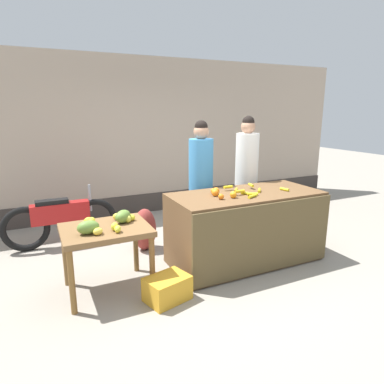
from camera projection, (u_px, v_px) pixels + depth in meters
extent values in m
plane|color=gray|center=(209.00, 267.00, 4.28)|extent=(24.00, 24.00, 0.00)
cube|color=tan|center=(141.00, 137.00, 6.35)|extent=(8.90, 0.20, 2.88)
cube|color=#3F3833|center=(145.00, 203.00, 6.55)|extent=(8.90, 0.04, 0.36)
cube|color=brown|center=(245.00, 227.00, 4.39)|extent=(1.94, 0.86, 0.92)
cube|color=brown|center=(266.00, 239.00, 4.00)|extent=(1.94, 0.03, 0.86)
cube|color=brown|center=(106.00, 230.00, 3.59)|extent=(0.91, 0.72, 0.06)
cylinder|color=brown|center=(72.00, 282.00, 3.24)|extent=(0.06, 0.06, 0.67)
cylinder|color=brown|center=(152.00, 266.00, 3.57)|extent=(0.06, 0.06, 0.67)
cylinder|color=brown|center=(65.00, 257.00, 3.78)|extent=(0.06, 0.06, 0.67)
cylinder|color=brown|center=(136.00, 245.00, 4.12)|extent=(0.06, 0.06, 0.67)
cylinder|color=gold|center=(259.00, 190.00, 4.33)|extent=(0.12, 0.13, 0.04)
cylinder|color=yellow|center=(253.00, 194.00, 4.15)|extent=(0.13, 0.09, 0.04)
cylinder|color=gold|center=(284.00, 189.00, 4.39)|extent=(0.06, 0.13, 0.04)
cylinder|color=gold|center=(236.00, 190.00, 4.35)|extent=(0.11, 0.12, 0.04)
cylinder|color=gold|center=(252.00, 196.00, 4.04)|extent=(0.16, 0.09, 0.04)
cylinder|color=gold|center=(247.00, 193.00, 4.18)|extent=(0.12, 0.14, 0.04)
cylinder|color=gold|center=(251.00, 185.00, 4.49)|extent=(0.06, 0.13, 0.04)
cylinder|color=gold|center=(240.00, 191.00, 4.15)|extent=(0.13, 0.04, 0.04)
cylinder|color=yellow|center=(228.00, 187.00, 4.39)|extent=(0.12, 0.04, 0.04)
sphere|color=orange|center=(216.00, 191.00, 4.20)|extent=(0.09, 0.09, 0.09)
sphere|color=orange|center=(214.00, 192.00, 4.16)|extent=(0.07, 0.07, 0.07)
sphere|color=orange|center=(213.00, 191.00, 4.23)|extent=(0.07, 0.07, 0.07)
sphere|color=orange|center=(221.00, 197.00, 3.96)|extent=(0.07, 0.07, 0.07)
sphere|color=orange|center=(215.00, 193.00, 4.11)|extent=(0.09, 0.09, 0.09)
sphere|color=orange|center=(233.00, 195.00, 4.02)|extent=(0.08, 0.08, 0.08)
ellipsoid|color=#DFD54B|center=(122.00, 214.00, 3.89)|extent=(0.13, 0.12, 0.09)
ellipsoid|color=yellow|center=(118.00, 229.00, 3.43)|extent=(0.10, 0.12, 0.07)
ellipsoid|color=yellow|center=(91.00, 221.00, 3.66)|extent=(0.12, 0.13, 0.08)
ellipsoid|color=yellow|center=(131.00, 217.00, 3.80)|extent=(0.11, 0.11, 0.07)
ellipsoid|color=#D2D149|center=(128.00, 219.00, 3.72)|extent=(0.09, 0.11, 0.09)
ellipsoid|color=gold|center=(115.00, 226.00, 3.49)|extent=(0.11, 0.12, 0.08)
ellipsoid|color=yellow|center=(89.00, 221.00, 3.65)|extent=(0.10, 0.08, 0.09)
ellipsoid|color=yellow|center=(117.00, 217.00, 3.82)|extent=(0.13, 0.12, 0.08)
ellipsoid|color=yellow|center=(98.00, 231.00, 3.36)|extent=(0.13, 0.12, 0.07)
ellipsoid|color=olive|center=(88.00, 227.00, 3.38)|extent=(0.23, 0.15, 0.14)
ellipsoid|color=olive|center=(123.00, 216.00, 3.72)|extent=(0.26, 0.25, 0.14)
cylinder|color=#33333D|center=(201.00, 223.00, 4.89)|extent=(0.29, 0.29, 0.70)
cylinder|color=#3F8CCC|center=(201.00, 170.00, 4.70)|extent=(0.34, 0.34, 0.86)
sphere|color=tan|center=(201.00, 132.00, 4.58)|extent=(0.21, 0.21, 0.21)
sphere|color=black|center=(201.00, 127.00, 4.56)|extent=(0.18, 0.18, 0.18)
cylinder|color=#33333D|center=(245.00, 214.00, 5.24)|extent=(0.29, 0.29, 0.72)
cylinder|color=white|center=(247.00, 163.00, 5.05)|extent=(0.34, 0.34, 0.88)
sphere|color=tan|center=(248.00, 127.00, 4.92)|extent=(0.21, 0.21, 0.21)
sphere|color=black|center=(248.00, 122.00, 4.91)|extent=(0.18, 0.18, 0.18)
torus|color=black|center=(95.00, 220.00, 5.10)|extent=(0.65, 0.09, 0.65)
torus|color=black|center=(25.00, 229.00, 4.71)|extent=(0.65, 0.09, 0.65)
cube|color=#A51919|center=(60.00, 212.00, 4.86)|extent=(0.80, 0.18, 0.28)
cube|color=black|center=(52.00, 203.00, 4.78)|extent=(0.44, 0.16, 0.08)
cylinder|color=gray|center=(90.00, 198.00, 5.00)|extent=(0.04, 0.04, 0.40)
cube|color=gold|center=(167.00, 289.00, 3.52)|extent=(0.51, 0.43, 0.26)
ellipsoid|color=maroon|center=(145.00, 229.00, 4.77)|extent=(0.47, 0.45, 0.60)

